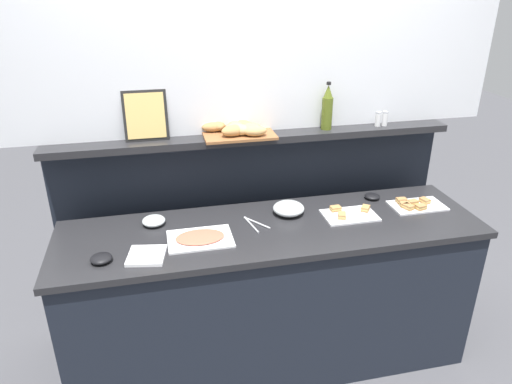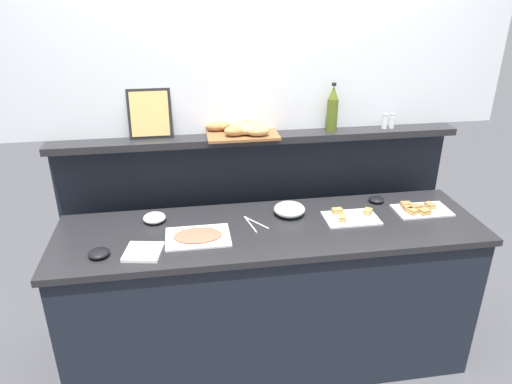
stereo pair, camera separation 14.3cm
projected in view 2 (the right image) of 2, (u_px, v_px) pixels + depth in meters
The scene contains 18 objects.
ground_plane at pixel (254, 297), 3.39m from camera, with size 12.00×12.00×0.00m, color #4C4C51.
buffet_counter at pixel (270, 297), 2.67m from camera, with size 2.24×0.63×0.90m.
back_ledge_unit at pixel (257, 222), 3.01m from camera, with size 2.34×0.22×1.28m.
upper_wall_panel at pixel (256, 9), 2.51m from camera, with size 2.94×0.08×1.32m, color white.
sandwich_platter_side at pixel (351, 217), 2.56m from camera, with size 0.29×0.19×0.04m.
sandwich_platter_rear at pixel (420, 209), 2.64m from camera, with size 0.31×0.18×0.04m.
cold_cuts_platter at pixel (198, 236), 2.37m from camera, with size 0.32×0.23×0.02m.
glass_bowl_large at pixel (289, 210), 2.59m from camera, with size 0.17×0.17×0.07m.
glass_bowl_medium at pixel (154, 218), 2.53m from camera, with size 0.12×0.12×0.05m.
condiment_bowl_red at pixel (99, 253), 2.21m from camera, with size 0.10×0.10×0.04m, color black.
condiment_bowl_dark at pixel (376, 200), 2.75m from camera, with size 0.09×0.09×0.03m, color black.
serving_tongs at pixel (253, 223), 2.51m from camera, with size 0.12×0.18×0.01m.
napkin_stack at pixel (143, 252), 2.24m from camera, with size 0.17×0.17×0.02m, color white.
olive_oil_bottle at pixel (332, 110), 2.71m from camera, with size 0.06×0.06×0.28m.
salt_shaker at pixel (385, 121), 2.78m from camera, with size 0.03×0.03×0.09m.
pepper_shaker at pixel (392, 121), 2.79m from camera, with size 0.03×0.03×0.09m.
bread_basket at pixel (240, 129), 2.66m from camera, with size 0.40×0.28×0.08m.
framed_picture at pixel (150, 114), 2.58m from camera, with size 0.24×0.06×0.27m.
Camera 2 is at (-0.42, -2.14, 2.10)m, focal length 33.18 mm.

